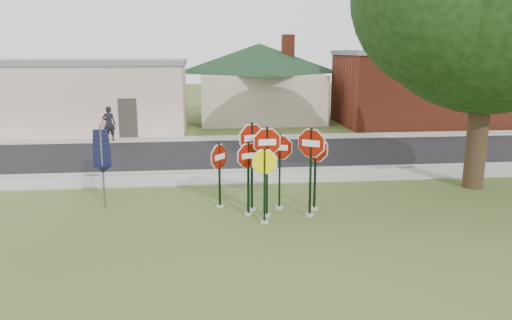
{
  "coord_description": "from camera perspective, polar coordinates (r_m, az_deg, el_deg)",
  "views": [
    {
      "loc": [
        -1.96,
        -12.61,
        4.73
      ],
      "look_at": [
        -0.37,
        2.0,
        1.5
      ],
      "focal_mm": 35.0,
      "sensor_mm": 36.0,
      "label": 1
    }
  ],
  "objects": [
    {
      "name": "road",
      "position": [
        23.18,
        -1.21,
        0.69
      ],
      "size": [
        60.0,
        7.0,
        0.04
      ],
      "primitive_type": "cube",
      "color": "black",
      "rests_on": "ground"
    },
    {
      "name": "stop_sign_center",
      "position": [
        14.17,
        1.26,
        0.21
      ],
      "size": [
        1.1,
        0.24,
        2.75
      ],
      "color": "#A09E95",
      "rests_on": "ground"
    },
    {
      "name": "stop_sign_left",
      "position": [
        14.35,
        -0.89,
        -1.08
      ],
      "size": [
        0.9,
        0.48,
        2.29
      ],
      "color": "#A09E95",
      "rests_on": "ground"
    },
    {
      "name": "building_house",
      "position": [
        34.86,
        0.36,
        10.64
      ],
      "size": [
        11.6,
        11.6,
        6.2
      ],
      "color": "#C1B29A",
      "rests_on": "ground"
    },
    {
      "name": "building_stucco",
      "position": [
        31.52,
        -19.21,
        7.03
      ],
      "size": [
        12.2,
        6.2,
        4.2
      ],
      "color": "silver",
      "rests_on": "ground"
    },
    {
      "name": "stop_sign_far_right",
      "position": [
        14.92,
        6.8,
        -0.07
      ],
      "size": [
        0.84,
        0.78,
        2.47
      ],
      "color": "#A09E95",
      "rests_on": "ground"
    },
    {
      "name": "curb",
      "position": [
        19.77,
        -0.33,
        -1.22
      ],
      "size": [
        60.0,
        0.2,
        0.14
      ],
      "primitive_type": "cube",
      "color": "#989890",
      "rests_on": "ground"
    },
    {
      "name": "bg_tree_right",
      "position": [
        45.45,
        26.28,
        12.24
      ],
      "size": [
        5.6,
        5.6,
        8.4
      ],
      "color": "black",
      "rests_on": "ground"
    },
    {
      "name": "stop_sign_right",
      "position": [
        14.28,
        6.29,
        0.21
      ],
      "size": [
        0.95,
        0.66,
        2.74
      ],
      "color": "#A09E95",
      "rests_on": "ground"
    },
    {
      "name": "stop_sign_yellow",
      "position": [
        13.69,
        0.98,
        -1.97
      ],
      "size": [
        0.97,
        0.24,
        2.25
      ],
      "color": "#A09E95",
      "rests_on": "ground"
    },
    {
      "name": "pedestrian",
      "position": [
        27.43,
        -16.43,
        4.03
      ],
      "size": [
        0.72,
        0.52,
        1.82
      ],
      "primitive_type": "imported",
      "rotation": [
        0.0,
        0.0,
        3.01
      ],
      "color": "black",
      "rests_on": "sidewalk_far"
    },
    {
      "name": "stop_sign_back_right",
      "position": [
        14.94,
        2.73,
        -0.14
      ],
      "size": [
        1.01,
        0.28,
        2.43
      ],
      "color": "#A09E95",
      "rests_on": "ground"
    },
    {
      "name": "stop_sign_far_left",
      "position": [
        15.13,
        -4.21,
        -0.84
      ],
      "size": [
        0.68,
        0.83,
        2.13
      ],
      "color": "#A09E95",
      "rests_on": "ground"
    },
    {
      "name": "sidewalk_near",
      "position": [
        18.82,
        -0.01,
        -2.05
      ],
      "size": [
        60.0,
        1.6,
        0.06
      ],
      "primitive_type": "cube",
      "color": "#989890",
      "rests_on": "ground"
    },
    {
      "name": "ground",
      "position": [
        13.61,
        2.5,
        -7.94
      ],
      "size": [
        120.0,
        120.0,
        0.0
      ],
      "primitive_type": "plane",
      "color": "#3C531F",
      "rests_on": "ground"
    },
    {
      "name": "route_sign_row",
      "position": [
        17.81,
        -17.2,
        0.49
      ],
      "size": [
        1.43,
        4.63,
        2.0
      ],
      "color": "#59595E",
      "rests_on": "ground"
    },
    {
      "name": "building_brick",
      "position": [
        34.18,
        18.12,
        7.91
      ],
      "size": [
        10.2,
        6.2,
        4.75
      ],
      "color": "maroon",
      "rests_on": "ground"
    },
    {
      "name": "stop_sign_back_left",
      "position": [
        14.71,
        -0.48,
        0.83
      ],
      "size": [
        1.05,
        0.5,
        2.8
      ],
      "color": "#A09E95",
      "rests_on": "ground"
    },
    {
      "name": "sidewalk_far",
      "position": [
        27.39,
        -1.99,
        2.53
      ],
      "size": [
        60.0,
        1.6,
        0.06
      ],
      "primitive_type": "cube",
      "color": "#989890",
      "rests_on": "ground"
    }
  ]
}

